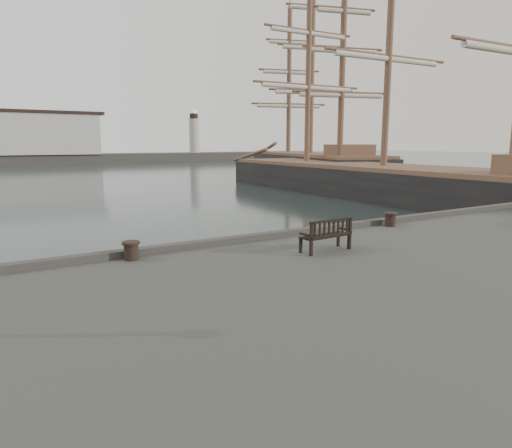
% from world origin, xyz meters
% --- Properties ---
extents(ground, '(400.00, 400.00, 0.00)m').
position_xyz_m(ground, '(0.00, 0.00, 0.00)').
color(ground, black).
rests_on(ground, ground).
extents(bench, '(1.45, 0.56, 0.82)m').
position_xyz_m(bench, '(-0.40, -2.22, 1.82)').
color(bench, black).
rests_on(bench, quay).
extents(bollard_left, '(0.52, 0.52, 0.44)m').
position_xyz_m(bollard_left, '(-4.90, -0.50, 1.78)').
color(bollard_left, black).
rests_on(bollard_left, quay).
extents(bollard_right, '(0.53, 0.53, 0.45)m').
position_xyz_m(bollard_right, '(3.74, -0.60, 1.79)').
color(bollard_right, black).
rests_on(bollard_right, quay).
extents(tall_ship_main, '(9.42, 37.96, 28.22)m').
position_xyz_m(tall_ship_main, '(19.73, 14.65, 0.72)').
color(tall_ship_main, black).
rests_on(tall_ship_main, ground).
extents(tall_ship_far, '(16.19, 32.61, 27.45)m').
position_xyz_m(tall_ship_far, '(28.70, 35.35, 0.89)').
color(tall_ship_far, black).
rests_on(tall_ship_far, ground).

